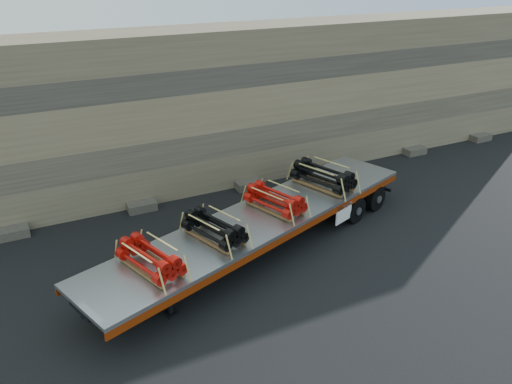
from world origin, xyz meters
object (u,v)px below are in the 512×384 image
bundle_midfront (214,229)px  trailer (261,233)px  bundle_midrear (275,200)px  bundle_front (151,259)px  bundle_rear (323,176)px

bundle_midfront → trailer: bearing=0.0°
bundle_midrear → trailer: bearing=180.0°
bundle_front → bundle_rear: 8.20m
trailer → bundle_rear: (3.37, 1.18, 1.13)m
bundle_midfront → bundle_midrear: 2.90m
bundle_midrear → bundle_rear: bundle_rear is taller
bundle_front → trailer: bearing=0.0°
bundle_midfront → bundle_rear: bundle_rear is taller
bundle_front → bundle_rear: bearing=0.0°
bundle_front → bundle_rear: bundle_rear is taller
bundle_front → bundle_midfront: same height
bundle_midfront → bundle_rear: size_ratio=0.88×
bundle_front → bundle_midrear: 5.37m
bundle_front → bundle_midfront: 2.47m
trailer → bundle_midfront: bearing=-180.0°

